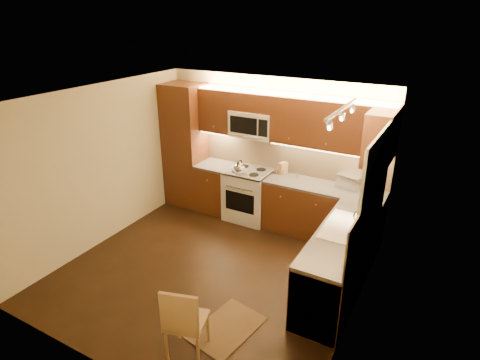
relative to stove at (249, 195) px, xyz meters
The scene contains 37 objects.
floor 1.76m from the stove, 79.85° to the right, with size 4.00×4.00×0.01m, color black.
ceiling 2.66m from the stove, 79.85° to the right, with size 4.00×4.00×0.01m, color beige.
wall_back 0.91m from the stove, 47.29° to the left, with size 4.00×0.01×2.50m, color beige.
wall_front 3.77m from the stove, 85.33° to the right, with size 4.00×0.01×2.50m, color beige.
wall_left 2.51m from the stove, 135.42° to the right, with size 0.01×4.00×2.50m, color beige.
wall_right 2.95m from the stove, 36.06° to the right, with size 0.01×4.00×2.50m, color beige.
pantry 1.52m from the stove, behind, with size 0.70×0.60×2.30m, color #43210E.
base_cab_back_left 0.69m from the stove, behind, with size 0.62×0.60×0.86m, color #43210E.
counter_back_left 0.81m from the stove, behind, with size 0.62×0.60×0.04m, color #383533.
base_cab_back_right 1.34m from the stove, ahead, with size 1.92×0.60×0.86m, color #43210E.
counter_back_right 1.40m from the stove, ahead, with size 1.92×0.60×0.04m, color #383533.
base_cab_right 2.37m from the stove, 32.52° to the right, with size 0.60×2.00×0.86m, color #43210E.
counter_right 2.41m from the stove, 32.52° to the right, with size 0.60×2.00×0.04m, color #383533.
dishwasher 2.81m from the stove, 44.64° to the right, with size 0.58×0.60×0.84m, color silver.
backsplash_back 1.03m from the stove, 25.86° to the left, with size 3.30×0.02×0.60m, color tan.
backsplash_right 2.72m from the stove, 29.11° to the right, with size 0.02×2.00×0.60m, color tan.
upper_cab_back_left 1.58m from the stove, 167.74° to the left, with size 0.62×0.35×0.75m, color #43210E.
upper_cab_back_right 1.95m from the stove, ahead, with size 1.92×0.35×0.75m, color #43210E.
upper_cab_bridge 1.64m from the stove, 90.00° to the left, with size 0.76×0.35×0.31m, color #43210E.
upper_cab_right_corner 2.57m from the stove, ahead, with size 0.35×0.50×0.75m, color #43210E.
stove is the anchor object (origin of this frame).
microwave 1.27m from the stove, 90.00° to the left, with size 0.76×0.38×0.44m, color silver, non-canonical shape.
window_frame 2.79m from the stove, 26.21° to the right, with size 0.03×1.44×1.24m, color silver.
window_blinds 2.77m from the stove, 26.41° to the right, with size 0.02×1.36×1.16m, color silver.
sink 2.35m from the stove, 29.36° to the right, with size 0.52×0.86×0.15m, color silver, non-canonical shape.
faucet 2.52m from the stove, 27.30° to the right, with size 0.20×0.04×0.30m, color silver, non-canonical shape.
track_light_bar 3.01m from the stove, 34.57° to the right, with size 0.04×1.20×0.03m, color silver.
kettle 0.62m from the stove, 111.74° to the right, with size 0.21×0.21×0.25m, color silver, non-canonical shape.
toaster_oven 1.80m from the stove, ahead, with size 0.36×0.27×0.22m, color silver.
knife_block 0.80m from the stove, 18.81° to the left, with size 0.09×0.15×0.21m, color #8E6340.
spice_jar_a 0.71m from the stove, 30.63° to the left, with size 0.05×0.05×0.10m, color silver.
spice_jar_b 0.77m from the stove, 13.31° to the left, with size 0.04×0.04×0.09m, color olive.
spice_jar_c 0.99m from the stove, ahead, with size 0.04×0.04×0.10m, color silver.
spice_jar_d 0.67m from the stove, 18.65° to the left, with size 0.05×0.05×0.09m, color #94562C.
soap_bottle 2.40m from the stove, 18.67° to the right, with size 0.09×0.10×0.21m, color silver.
rug 2.83m from the stove, 67.26° to the right, with size 0.58×0.87×0.01m, color black.
dining_chair 3.20m from the stove, 73.96° to the right, with size 0.40×0.40×0.92m, color #8E6340, non-canonical shape.
Camera 1 is at (2.71, -4.06, 3.47)m, focal length 30.05 mm.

